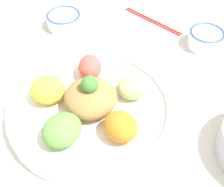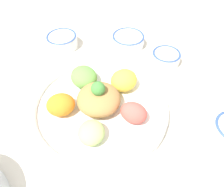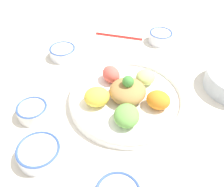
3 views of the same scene
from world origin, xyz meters
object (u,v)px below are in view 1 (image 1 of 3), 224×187
at_px(salad_platter, 90,105).
at_px(sauce_bowl_dark, 206,38).
at_px(rice_bowl_plain, 64,20).
at_px(chopsticks_pair_near, 152,20).

bearing_deg(salad_platter, sauce_bowl_dark, -62.24).
relative_size(salad_platter, sauce_bowl_dark, 3.92).
bearing_deg(sauce_bowl_dark, rice_bowl_plain, 66.32).
relative_size(sauce_bowl_dark, rice_bowl_plain, 0.95).
xyz_separation_m(sauce_bowl_dark, chopsticks_pair_near, (0.14, 0.11, -0.02)).
distance_m(rice_bowl_plain, chopsticks_pair_near, 0.27).
height_order(salad_platter, sauce_bowl_dark, salad_platter).
bearing_deg(salad_platter, rice_bowl_plain, 4.99).
height_order(rice_bowl_plain, chopsticks_pair_near, rice_bowl_plain).
height_order(sauce_bowl_dark, chopsticks_pair_near, sauce_bowl_dark).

